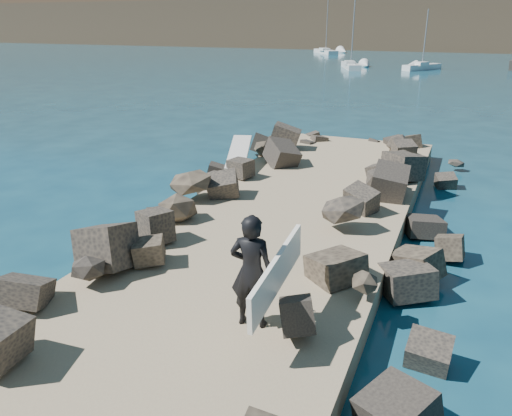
% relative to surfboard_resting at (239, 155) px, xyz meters
% --- Properties ---
extents(ground, '(800.00, 800.00, 0.00)m').
position_rel_surfboard_resting_xyz_m(ground, '(3.07, -4.75, -1.04)').
color(ground, '#0F384C').
rests_on(ground, ground).
extents(jetty, '(6.00, 26.00, 0.60)m').
position_rel_surfboard_resting_xyz_m(jetty, '(3.07, -6.75, -0.74)').
color(jetty, '#8C7759').
rests_on(jetty, ground).
extents(riprap_left, '(2.60, 22.00, 1.00)m').
position_rel_surfboard_resting_xyz_m(riprap_left, '(0.17, -6.25, -0.54)').
color(riprap_left, '#262321').
rests_on(riprap_left, ground).
extents(riprap_right, '(2.60, 22.00, 1.00)m').
position_rel_surfboard_resting_xyz_m(riprap_right, '(5.97, -6.25, -0.54)').
color(riprap_right, black).
rests_on(riprap_right, ground).
extents(surfboard_resting, '(1.44, 2.72, 0.09)m').
position_rel_surfboard_resting_xyz_m(surfboard_resting, '(0.00, 0.00, 0.00)').
color(surfboard_resting, silver).
rests_on(surfboard_resting, riprap_left).
extents(surfer_with_board, '(0.93, 2.50, 2.01)m').
position_rel_surfboard_resting_xyz_m(surfer_with_board, '(4.33, -8.78, 0.57)').
color(surfer_with_board, black).
rests_on(surfer_with_board, jetty).
extents(sailboat_a, '(3.74, 6.62, 7.95)m').
position_rel_surfboard_resting_xyz_m(sailboat_a, '(-6.44, 46.59, -0.70)').
color(sailboat_a, silver).
rests_on(sailboat_a, ground).
extents(sailboat_b, '(4.12, 5.31, 6.88)m').
position_rel_surfboard_resting_xyz_m(sailboat_b, '(1.68, 48.21, -0.70)').
color(sailboat_b, silver).
rests_on(sailboat_b, ground).
extents(sailboat_e, '(6.07, 7.80, 9.76)m').
position_rel_surfboard_resting_xyz_m(sailboat_e, '(-17.09, 74.06, -0.70)').
color(sailboat_e, silver).
rests_on(sailboat_e, ground).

